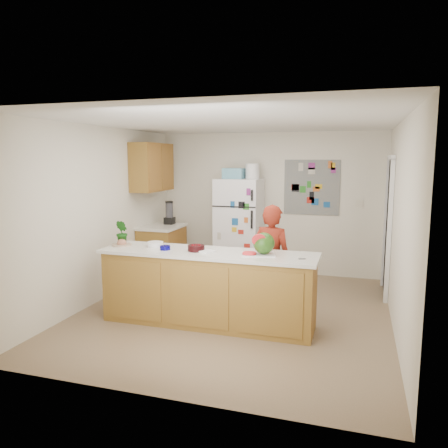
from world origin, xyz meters
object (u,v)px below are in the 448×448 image
(person, at_px, (272,260))
(cherry_bowl, at_px, (196,248))
(refrigerator, at_px, (239,227))
(watermelon, at_px, (264,243))

(person, xyz_separation_m, cherry_bowl, (-0.83, -0.56, 0.22))
(refrigerator, bearing_deg, watermelon, -68.23)
(refrigerator, distance_m, person, 2.06)
(watermelon, bearing_deg, person, 90.62)
(cherry_bowl, bearing_deg, person, 34.16)
(refrigerator, xyz_separation_m, cherry_bowl, (0.11, -2.39, 0.11))
(refrigerator, xyz_separation_m, person, (0.94, -1.83, -0.12))
(person, height_order, cherry_bowl, person)
(refrigerator, relative_size, person, 1.16)
(refrigerator, bearing_deg, person, -62.88)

